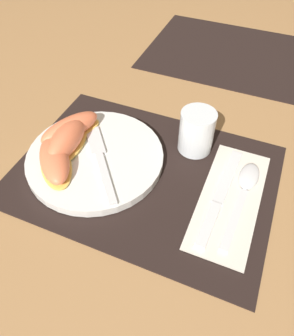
# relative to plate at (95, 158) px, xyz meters

# --- Properties ---
(ground_plane) EXTENTS (3.00, 3.00, 0.00)m
(ground_plane) POSITION_rel_plate_xyz_m (0.10, 0.01, -0.01)
(ground_plane) COLOR #A37547
(placemat) EXTENTS (0.46, 0.33, 0.00)m
(placemat) POSITION_rel_plate_xyz_m (0.10, 0.01, -0.01)
(placemat) COLOR black
(placemat) RESTS_ON ground_plane
(placemat_far) EXTENTS (0.46, 0.33, 0.00)m
(placemat_far) POSITION_rel_plate_xyz_m (0.15, 0.49, -0.01)
(placemat_far) COLOR black
(placemat_far) RESTS_ON ground_plane
(plate) EXTENTS (0.25, 0.25, 0.02)m
(plate) POSITION_rel_plate_xyz_m (0.00, 0.00, 0.00)
(plate) COLOR white
(plate) RESTS_ON placemat
(juice_glass) EXTENTS (0.07, 0.07, 0.08)m
(juice_glass) POSITION_rel_plate_xyz_m (0.16, 0.10, 0.03)
(juice_glass) COLOR silver
(juice_glass) RESTS_ON placemat
(napkin) EXTENTS (0.10, 0.24, 0.00)m
(napkin) POSITION_rel_plate_xyz_m (0.25, 0.00, -0.01)
(napkin) COLOR silver
(napkin) RESTS_ON placemat
(knife) EXTENTS (0.03, 0.22, 0.01)m
(knife) POSITION_rel_plate_xyz_m (0.23, 0.00, -0.00)
(knife) COLOR silver
(knife) RESTS_ON napkin
(spoon) EXTENTS (0.04, 0.19, 0.01)m
(spoon) POSITION_rel_plate_xyz_m (0.27, 0.04, -0.00)
(spoon) COLOR silver
(spoon) RESTS_ON napkin
(fork) EXTENTS (0.14, 0.16, 0.00)m
(fork) POSITION_rel_plate_xyz_m (0.01, -0.00, 0.01)
(fork) COLOR silver
(fork) RESTS_ON plate
(citrus_wedge_0) EXTENTS (0.10, 0.13, 0.04)m
(citrus_wedge_0) POSITION_rel_plate_xyz_m (-0.07, 0.03, 0.03)
(citrus_wedge_0) COLOR #F7C656
(citrus_wedge_0) RESTS_ON plate
(citrus_wedge_1) EXTENTS (0.05, 0.10, 0.04)m
(citrus_wedge_1) POSITION_rel_plate_xyz_m (-0.06, 0.00, 0.03)
(citrus_wedge_1) COLOR #F7C656
(citrus_wedge_1) RESTS_ON plate
(citrus_wedge_2) EXTENTS (0.05, 0.12, 0.05)m
(citrus_wedge_2) POSITION_rel_plate_xyz_m (-0.05, -0.01, 0.03)
(citrus_wedge_2) COLOR #F7C656
(citrus_wedge_2) RESTS_ON plate
(citrus_wedge_3) EXTENTS (0.12, 0.13, 0.03)m
(citrus_wedge_3) POSITION_rel_plate_xyz_m (-0.05, -0.05, 0.02)
(citrus_wedge_3) COLOR #F7C656
(citrus_wedge_3) RESTS_ON plate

